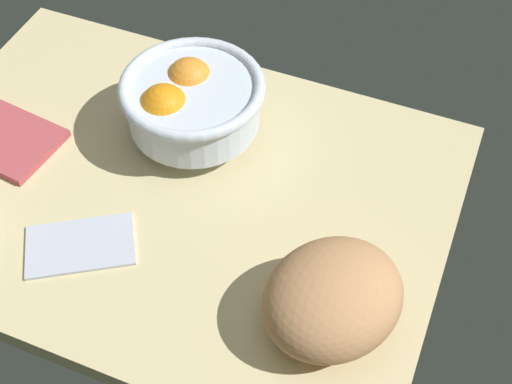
% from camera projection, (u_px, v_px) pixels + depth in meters
% --- Properties ---
extents(ground_plane, '(0.73, 0.53, 0.03)m').
position_uv_depth(ground_plane, '(169.00, 193.00, 0.96)').
color(ground_plane, '#CDBC89').
extents(fruit_bowl, '(0.20, 0.20, 0.10)m').
position_uv_depth(fruit_bowl, '(191.00, 101.00, 0.96)').
color(fruit_bowl, silver).
rests_on(fruit_bowl, ground).
extents(bread_loaf, '(0.21, 0.21, 0.09)m').
position_uv_depth(bread_loaf, '(333.00, 298.00, 0.79)').
color(bread_loaf, tan).
rests_on(bread_loaf, ground).
extents(napkin_folded, '(0.15, 0.14, 0.01)m').
position_uv_depth(napkin_folded, '(80.00, 244.00, 0.88)').
color(napkin_folded, '#B4BACD').
rests_on(napkin_folded, ground).
extents(napkin_spare, '(0.15, 0.12, 0.01)m').
position_uv_depth(napkin_spare, '(7.00, 140.00, 0.99)').
color(napkin_spare, '#AC454A').
rests_on(napkin_spare, ground).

